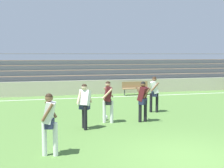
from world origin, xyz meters
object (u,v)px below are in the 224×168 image
object	(u,v)px
player_dark_challenging	(143,98)
soccer_ball	(105,117)
bleacher_stand	(99,74)
bench_near_wall_gap	(135,87)
player_white_trailing_run	(84,102)
player_dark_deep_cover	(108,98)
player_white_wide_right	(49,119)
player_white_dropping_back	(154,91)

from	to	relation	value
player_dark_challenging	soccer_ball	xyz separation A→B (m)	(-1.40, 0.67, -0.87)
bleacher_stand	bench_near_wall_gap	distance (m)	4.08
player_white_trailing_run	player_dark_deep_cover	world-z (taller)	player_dark_deep_cover
player_white_trailing_run	player_dark_challenging	distance (m)	2.52
bench_near_wall_gap	player_dark_challenging	world-z (taller)	player_dark_challenging
bench_near_wall_gap	player_white_trailing_run	xyz separation A→B (m)	(-4.69, -8.10, 0.44)
player_dark_deep_cover	player_white_wide_right	size ratio (longest dim) A/B	0.99
player_white_dropping_back	soccer_ball	xyz separation A→B (m)	(-2.60, -1.06, -0.90)
player_white_dropping_back	player_white_trailing_run	bearing A→B (deg)	-147.86
bench_near_wall_gap	player_dark_challenging	bearing A→B (deg)	-106.57
player_white_trailing_run	player_white_dropping_back	size ratio (longest dim) A/B	0.98
bench_near_wall_gap	soccer_ball	distance (m)	7.78
bench_near_wall_gap	player_dark_deep_cover	size ratio (longest dim) A/B	1.08
bench_near_wall_gap	player_white_wide_right	world-z (taller)	player_white_wide_right
soccer_ball	player_dark_challenging	bearing A→B (deg)	-25.52
player_dark_deep_cover	soccer_ball	distance (m)	1.01
bench_near_wall_gap	soccer_ball	size ratio (longest dim) A/B	8.18
soccer_ball	player_white_dropping_back	bearing A→B (deg)	22.17
bleacher_stand	player_dark_deep_cover	distance (m)	11.17
player_dark_deep_cover	player_white_dropping_back	bearing A→B (deg)	30.88
player_dark_deep_cover	player_white_wide_right	distance (m)	4.10
bench_near_wall_gap	player_white_dropping_back	world-z (taller)	player_white_dropping_back
player_white_wide_right	bleacher_stand	bearing A→B (deg)	73.23
player_white_wide_right	player_white_dropping_back	xyz separation A→B (m)	(4.99, 4.87, -0.00)
player_white_dropping_back	bleacher_stand	bearing A→B (deg)	94.04
player_dark_challenging	player_white_trailing_run	bearing A→B (deg)	-167.07
player_white_trailing_run	player_dark_challenging	size ratio (longest dim) A/B	1.01
player_dark_deep_cover	soccer_ball	size ratio (longest dim) A/B	7.59
player_white_wide_right	soccer_ball	size ratio (longest dim) A/B	7.70
player_white_trailing_run	soccer_ball	size ratio (longest dim) A/B	7.55
bleacher_stand	player_white_dropping_back	distance (m)	9.48
player_white_wide_right	player_dark_challenging	distance (m)	4.93
player_white_trailing_run	soccer_ball	world-z (taller)	player_white_trailing_run
player_dark_challenging	player_white_dropping_back	size ratio (longest dim) A/B	0.97
bleacher_stand	soccer_ball	size ratio (longest dim) A/B	120.86
player_dark_deep_cover	player_dark_challenging	xyz separation A→B (m)	(1.40, -0.18, -0.02)
player_white_trailing_run	player_dark_deep_cover	size ratio (longest dim) A/B	0.99
player_dark_challenging	player_white_dropping_back	bearing A→B (deg)	55.36
player_white_trailing_run	soccer_ball	distance (m)	1.84
bleacher_stand	bench_near_wall_gap	size ratio (longest dim) A/B	14.77
bleacher_stand	player_white_wide_right	distance (m)	14.96
player_white_trailing_run	player_dark_challenging	bearing A→B (deg)	12.93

